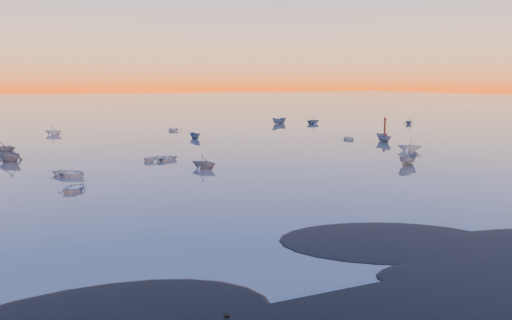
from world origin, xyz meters
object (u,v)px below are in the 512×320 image
boat_near_left (70,176)px  boat_near_right (409,151)px  channel_marker (385,127)px  boat_near_center (408,164)px

boat_near_left → boat_near_right: size_ratio=1.21×
channel_marker → boat_near_center: bearing=-123.7°
boat_near_right → channel_marker: (10.31, 18.51, 1.37)m
boat_near_center → channel_marker: size_ratio=1.06×
boat_near_left → channel_marker: size_ratio=1.20×
boat_near_left → channel_marker: bearing=-17.3°
boat_near_right → channel_marker: 21.23m
boat_near_left → channel_marker: (55.26, 19.20, 1.37)m
boat_near_right → channel_marker: channel_marker is taller
boat_near_center → channel_marker: bearing=-58.9°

